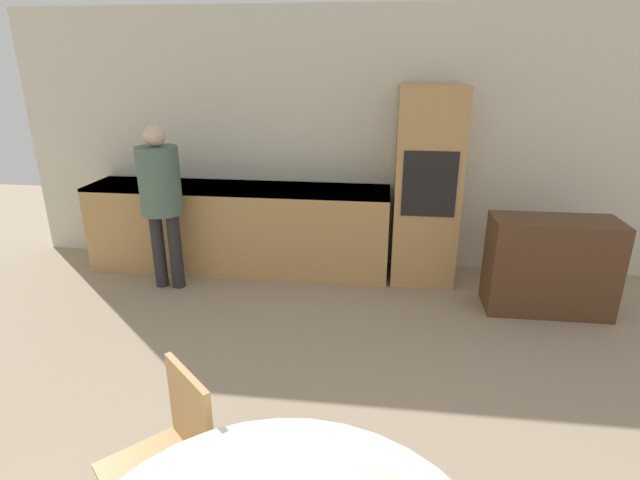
% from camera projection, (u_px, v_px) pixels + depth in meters
% --- Properties ---
extents(wall_back, '(6.91, 0.05, 2.60)m').
position_uv_depth(wall_back, '(346.00, 142.00, 5.08)').
color(wall_back, beige).
rests_on(wall_back, ground_plane).
extents(kitchen_counter, '(3.07, 0.60, 0.89)m').
position_uv_depth(kitchen_counter, '(239.00, 227.00, 5.18)').
color(kitchen_counter, tan).
rests_on(kitchen_counter, ground_plane).
extents(oven_unit, '(0.61, 0.59, 1.88)m').
position_uv_depth(oven_unit, '(426.00, 187.00, 4.79)').
color(oven_unit, tan).
rests_on(oven_unit, ground_plane).
extents(sideboard, '(1.04, 0.45, 0.84)m').
position_uv_depth(sideboard, '(550.00, 266.00, 4.31)').
color(sideboard, '#51331E').
rests_on(sideboard, ground_plane).
extents(chair_far_left, '(0.57, 0.57, 0.86)m').
position_uv_depth(chair_far_left, '(172.00, 453.00, 2.16)').
color(chair_far_left, tan).
rests_on(chair_far_left, ground_plane).
extents(person_standing, '(0.38, 0.38, 1.56)m').
position_uv_depth(person_standing, '(161.00, 191.00, 4.58)').
color(person_standing, '#262628').
rests_on(person_standing, ground_plane).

